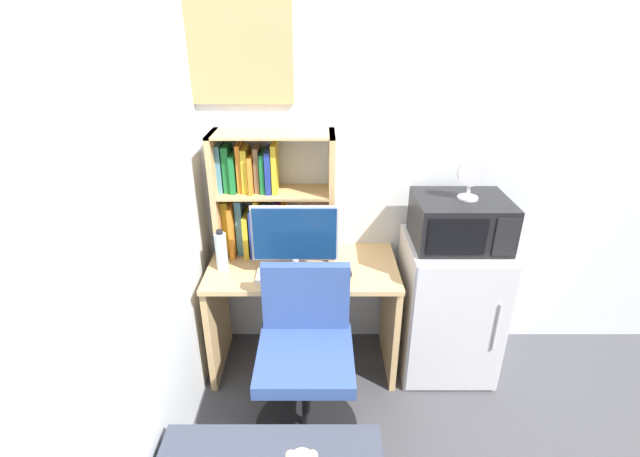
{
  "coord_description": "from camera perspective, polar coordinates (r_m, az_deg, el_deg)",
  "views": [
    {
      "loc": [
        -0.9,
        -2.57,
        2.03
      ],
      "look_at": [
        -0.9,
        -0.31,
        0.97
      ],
      "focal_mm": 25.37,
      "sensor_mm": 36.0,
      "label": 1
    }
  ],
  "objects": [
    {
      "name": "mini_fridge",
      "position": [
        2.89,
        15.83,
        -9.48
      ],
      "size": [
        0.56,
        0.52,
        0.87
      ],
      "color": "silver",
      "rests_on": "ground_plane"
    },
    {
      "name": "computer_mouse",
      "position": [
        2.52,
        3.49,
        -5.68
      ],
      "size": [
        0.05,
        0.1,
        0.04
      ],
      "primitive_type": "ellipsoid",
      "color": "black",
      "rests_on": "desk"
    },
    {
      "name": "water_bottle",
      "position": [
        2.61,
        -12.33,
        -2.78
      ],
      "size": [
        0.07,
        0.07,
        0.24
      ],
      "color": "silver",
      "rests_on": "desk"
    },
    {
      "name": "wall_back",
      "position": [
        2.99,
        26.09,
        8.43
      ],
      "size": [
        6.4,
        0.04,
        2.6
      ],
      "primitive_type": "cube",
      "color": "silver",
      "rests_on": "ground_plane"
    },
    {
      "name": "desk_chair",
      "position": [
        2.44,
        -1.81,
        -16.82
      ],
      "size": [
        0.55,
        0.55,
        0.9
      ],
      "color": "black",
      "rests_on": "ground_plane"
    },
    {
      "name": "monitor",
      "position": [
        2.45,
        -3.18,
        -1.15
      ],
      "size": [
        0.47,
        0.17,
        0.41
      ],
      "color": "#B7B7BC",
      "rests_on": "desk"
    },
    {
      "name": "desk",
      "position": [
        2.76,
        -2.1,
        -8.76
      ],
      "size": [
        1.1,
        0.56,
        0.72
      ],
      "color": "tan",
      "rests_on": "ground_plane"
    },
    {
      "name": "keyboard",
      "position": [
        2.53,
        -3.91,
        -5.91
      ],
      "size": [
        0.36,
        0.15,
        0.02
      ],
      "primitive_type": "cube",
      "color": "silver",
      "rests_on": "desk"
    },
    {
      "name": "microwave",
      "position": [
        2.62,
        17.26,
        0.9
      ],
      "size": [
        0.51,
        0.41,
        0.27
      ],
      "color": "black",
      "rests_on": "mini_fridge"
    },
    {
      "name": "wall_left",
      "position": [
        1.41,
        -31.19,
        -10.26
      ],
      "size": [
        0.04,
        4.4,
        2.6
      ],
      "primitive_type": "cube",
      "color": "silver",
      "rests_on": "ground_plane"
    },
    {
      "name": "wall_corkboard",
      "position": [
        2.61,
        -11.34,
        21.06
      ],
      "size": [
        0.67,
        0.02,
        0.54
      ],
      "primitive_type": "cube",
      "color": "tan"
    },
    {
      "name": "hutch_bookshelf",
      "position": [
        2.66,
        -7.48,
        3.78
      ],
      "size": [
        0.69,
        0.26,
        0.74
      ],
      "color": "tan",
      "rests_on": "desk"
    },
    {
      "name": "desk_fan",
      "position": [
        2.53,
        18.52,
        6.18
      ],
      "size": [
        0.15,
        0.11,
        0.23
      ],
      "color": "silver",
      "rests_on": "microwave"
    }
  ]
}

